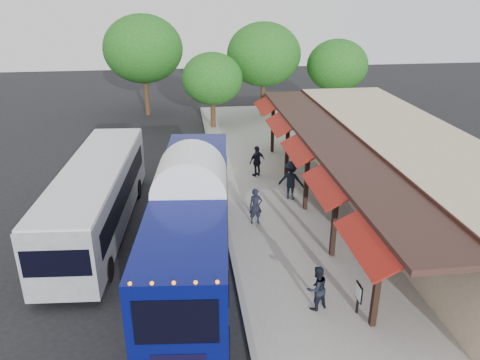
{
  "coord_description": "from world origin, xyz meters",
  "views": [
    {
      "loc": [
        -1.63,
        -14.76,
        9.75
      ],
      "look_at": [
        0.77,
        4.02,
        1.8
      ],
      "focal_mm": 35.0,
      "sensor_mm": 36.0,
      "label": 1
    }
  ],
  "objects_px": {
    "ped_b": "(317,288)",
    "ped_c": "(257,161)",
    "city_bus": "(97,195)",
    "ped_d": "(291,180)",
    "coach_bus": "(192,223)",
    "sign_board": "(359,294)",
    "ped_a": "(256,206)"
  },
  "relations": [
    {
      "from": "ped_a",
      "to": "sign_board",
      "type": "distance_m",
      "value": 6.74
    },
    {
      "from": "ped_a",
      "to": "coach_bus",
      "type": "bearing_deg",
      "value": -136.94
    },
    {
      "from": "coach_bus",
      "to": "sign_board",
      "type": "relative_size",
      "value": 11.01
    },
    {
      "from": "ped_a",
      "to": "ped_d",
      "type": "xyz_separation_m",
      "value": [
        2.07,
        2.28,
        0.16
      ]
    },
    {
      "from": "coach_bus",
      "to": "ped_c",
      "type": "bearing_deg",
      "value": 71.95
    },
    {
      "from": "coach_bus",
      "to": "ped_b",
      "type": "distance_m",
      "value": 4.83
    },
    {
      "from": "city_bus",
      "to": "ped_c",
      "type": "relative_size",
      "value": 6.55
    },
    {
      "from": "city_bus",
      "to": "ped_d",
      "type": "relative_size",
      "value": 5.78
    },
    {
      "from": "ped_c",
      "to": "ped_d",
      "type": "height_order",
      "value": "ped_d"
    },
    {
      "from": "ped_d",
      "to": "sign_board",
      "type": "relative_size",
      "value": 1.78
    },
    {
      "from": "ped_c",
      "to": "coach_bus",
      "type": "bearing_deg",
      "value": 36.8
    },
    {
      "from": "ped_a",
      "to": "ped_b",
      "type": "relative_size",
      "value": 1.05
    },
    {
      "from": "coach_bus",
      "to": "ped_b",
      "type": "height_order",
      "value": "coach_bus"
    },
    {
      "from": "city_bus",
      "to": "ped_b",
      "type": "distance_m",
      "value": 10.04
    },
    {
      "from": "ped_a",
      "to": "ped_b",
      "type": "xyz_separation_m",
      "value": [
        1.0,
        -5.96,
        -0.04
      ]
    },
    {
      "from": "coach_bus",
      "to": "city_bus",
      "type": "xyz_separation_m",
      "value": [
        -3.86,
        3.68,
        -0.38
      ]
    },
    {
      "from": "city_bus",
      "to": "ped_d",
      "type": "distance_m",
      "value": 8.9
    },
    {
      "from": "city_bus",
      "to": "ped_a",
      "type": "xyz_separation_m",
      "value": [
        6.63,
        -0.52,
        -0.67
      ]
    },
    {
      "from": "coach_bus",
      "to": "city_bus",
      "type": "distance_m",
      "value": 5.34
    },
    {
      "from": "city_bus",
      "to": "sign_board",
      "type": "distance_m",
      "value": 11.24
    },
    {
      "from": "ped_b",
      "to": "coach_bus",
      "type": "bearing_deg",
      "value": -57.48
    },
    {
      "from": "ped_a",
      "to": "ped_c",
      "type": "relative_size",
      "value": 0.95
    },
    {
      "from": "ped_b",
      "to": "city_bus",
      "type": "bearing_deg",
      "value": -61.25
    },
    {
      "from": "ped_b",
      "to": "sign_board",
      "type": "distance_m",
      "value": 1.29
    },
    {
      "from": "ped_a",
      "to": "ped_c",
      "type": "bearing_deg",
      "value": 74.52
    },
    {
      "from": "coach_bus",
      "to": "ped_c",
      "type": "height_order",
      "value": "coach_bus"
    },
    {
      "from": "ped_d",
      "to": "sign_board",
      "type": "xyz_separation_m",
      "value": [
        0.15,
        -8.65,
        -0.23
      ]
    },
    {
      "from": "ped_b",
      "to": "ped_d",
      "type": "bearing_deg",
      "value": -118.35
    },
    {
      "from": "ped_b",
      "to": "ped_c",
      "type": "bearing_deg",
      "value": -110.57
    },
    {
      "from": "coach_bus",
      "to": "ped_a",
      "type": "relative_size",
      "value": 7.42
    },
    {
      "from": "ped_c",
      "to": "ped_d",
      "type": "distance_m",
      "value": 3.29
    },
    {
      "from": "city_bus",
      "to": "coach_bus",
      "type": "bearing_deg",
      "value": -39.46
    }
  ]
}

